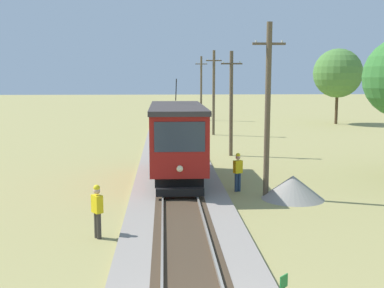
# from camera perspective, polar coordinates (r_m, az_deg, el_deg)

# --- Properties ---
(red_tram) EXTENTS (2.60, 8.54, 4.79)m
(red_tram) POSITION_cam_1_polar(r_m,az_deg,el_deg) (24.15, -1.74, 0.65)
(red_tram) COLOR maroon
(red_tram) RESTS_ON rail_right
(utility_pole_near_tram) EXTENTS (1.40, 0.32, 7.48)m
(utility_pole_near_tram) POSITION_cam_1_polar(r_m,az_deg,el_deg) (21.17, 8.78, 4.01)
(utility_pole_near_tram) COLOR brown
(utility_pole_near_tram) RESTS_ON ground
(utility_pole_mid) EXTENTS (1.40, 0.46, 6.86)m
(utility_pole_mid) POSITION_cam_1_polar(r_m,az_deg,el_deg) (32.37, 4.58, 4.85)
(utility_pole_mid) COLOR brown
(utility_pole_mid) RESTS_ON ground
(utility_pole_far) EXTENTS (1.40, 0.38, 7.47)m
(utility_pole_far) POSITION_cam_1_polar(r_m,az_deg,el_deg) (43.64, 2.54, 6.07)
(utility_pole_far) COLOR brown
(utility_pole_far) RESTS_ON ground
(utility_pole_distant) EXTENTS (1.40, 0.45, 7.53)m
(utility_pole_distant) POSITION_cam_1_polar(r_m,az_deg,el_deg) (58.25, 1.07, 6.57)
(utility_pole_distant) COLOR brown
(utility_pole_distant) RESTS_ON ground
(gravel_pile) EXTENTS (2.69, 2.69, 1.02)m
(gravel_pile) POSITION_cam_1_polar(r_m,az_deg,el_deg) (21.56, 11.65, -4.95)
(gravel_pile) COLOR gray
(gravel_pile) RESTS_ON ground
(track_worker) EXTENTS (0.42, 0.45, 1.78)m
(track_worker) POSITION_cam_1_polar(r_m,az_deg,el_deg) (16.29, -10.96, -7.41)
(track_worker) COLOR #38332D
(track_worker) RESTS_ON ground
(second_worker) EXTENTS (0.44, 0.37, 1.78)m
(second_worker) POSITION_cam_1_polar(r_m,az_deg,el_deg) (22.46, 5.35, -3.06)
(second_worker) COLOR navy
(second_worker) RESTS_ON ground
(tree_right_far) EXTENTS (5.30, 5.30, 8.18)m
(tree_right_far) POSITION_cam_1_polar(r_m,az_deg,el_deg) (55.95, 16.60, 7.89)
(tree_right_far) COLOR #4C3823
(tree_right_far) RESTS_ON ground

